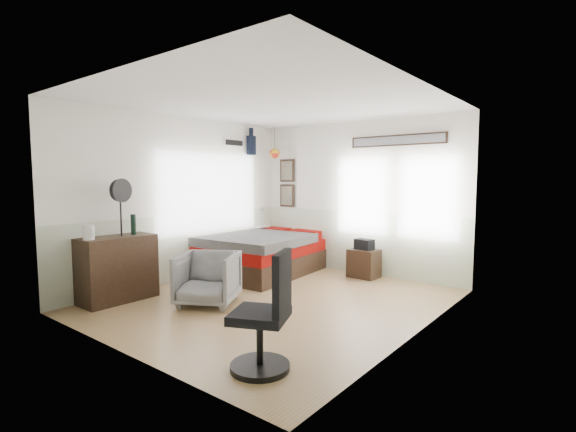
% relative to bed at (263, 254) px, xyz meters
% --- Properties ---
extents(ground_plane, '(4.00, 4.50, 0.01)m').
position_rel_bed_xyz_m(ground_plane, '(1.30, -1.20, -0.35)').
color(ground_plane, '#947B53').
extents(room_shell, '(4.02, 4.52, 2.71)m').
position_rel_bed_xyz_m(room_shell, '(1.22, -1.01, 1.27)').
color(room_shell, silver).
rests_on(room_shell, ground_plane).
extents(wall_decor, '(3.55, 1.32, 1.44)m').
position_rel_bed_xyz_m(wall_decor, '(0.20, 0.76, 1.75)').
color(wall_decor, black).
rests_on(wall_decor, room_shell).
extents(bed, '(1.74, 2.33, 0.70)m').
position_rel_bed_xyz_m(bed, '(0.00, 0.00, 0.00)').
color(bed, '#362316').
rests_on(bed, ground_plane).
extents(dresser, '(0.48, 1.00, 0.90)m').
position_rel_bed_xyz_m(dresser, '(-0.44, -2.54, 0.11)').
color(dresser, '#362316').
rests_on(dresser, ground_plane).
extents(armchair, '(1.04, 1.04, 0.70)m').
position_rel_bed_xyz_m(armchair, '(0.68, -1.88, 0.01)').
color(armchair, gray).
rests_on(armchair, ground_plane).
extents(nightstand, '(0.50, 0.40, 0.48)m').
position_rel_bed_xyz_m(nightstand, '(1.60, 0.80, -0.10)').
color(nightstand, '#362316').
rests_on(nightstand, ground_plane).
extents(task_chair, '(0.63, 0.63, 1.07)m').
position_rel_bed_xyz_m(task_chair, '(2.58, -2.86, 0.09)').
color(task_chair, black).
rests_on(task_chair, ground_plane).
extents(kettle, '(0.17, 0.14, 0.19)m').
position_rel_bed_xyz_m(kettle, '(-0.42, -2.93, 0.65)').
color(kettle, silver).
rests_on(kettle, dresser).
extents(bottle, '(0.07, 0.07, 0.29)m').
position_rel_bed_xyz_m(bottle, '(-0.43, -2.28, 0.70)').
color(bottle, black).
rests_on(bottle, dresser).
extents(stand_fan, '(0.14, 0.32, 0.80)m').
position_rel_bed_xyz_m(stand_fan, '(-0.40, -2.48, 1.17)').
color(stand_fan, black).
rests_on(stand_fan, dresser).
extents(black_bag, '(0.33, 0.24, 0.18)m').
position_rel_bed_xyz_m(black_bag, '(1.60, 0.80, 0.23)').
color(black_bag, black).
rests_on(black_bag, nightstand).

